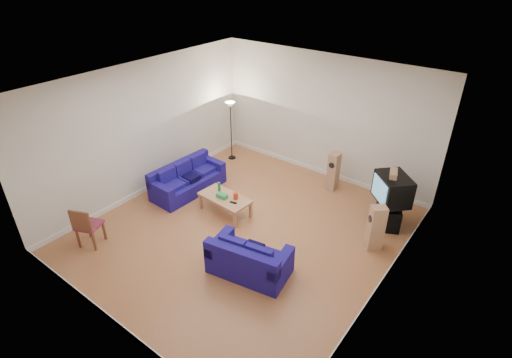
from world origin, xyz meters
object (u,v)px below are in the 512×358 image
Objects in this scene: sofa_three_seat at (187,181)px; coffee_table at (225,199)px; sofa_loveseat at (248,261)px; television at (392,189)px; tv_stand at (388,213)px.

sofa_three_seat is 1.43m from coffee_table.
sofa_loveseat is 2.05m from coffee_table.
coffee_table is at bearing -105.18° from television.
sofa_three_seat is at bearing -115.68° from television.
tv_stand is at bearing 112.93° from sofa_three_seat.
tv_stand reaches higher than coffee_table.
sofa_loveseat is (3.06, -1.41, 0.01)m from sofa_three_seat.
coffee_table is 1.54× the size of tv_stand.
sofa_loveseat is 1.64× the size of television.
sofa_loveseat is at bearing -71.52° from television.
coffee_table is at bearing -84.75° from tv_stand.
sofa_loveseat reaches higher than tv_stand.
sofa_loveseat reaches higher than coffee_table.
television is at bearing -42.51° from tv_stand.
sofa_three_seat is 4.87m from television.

